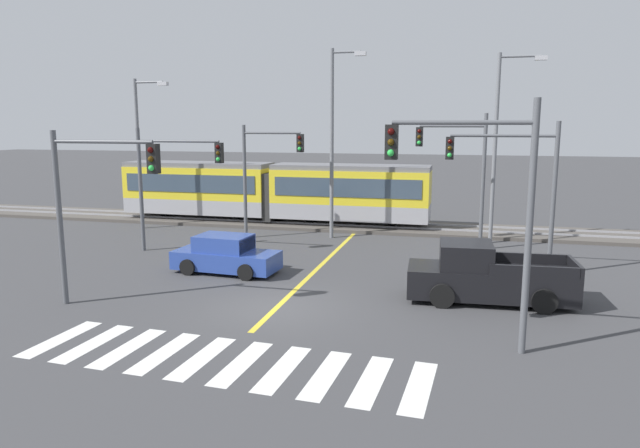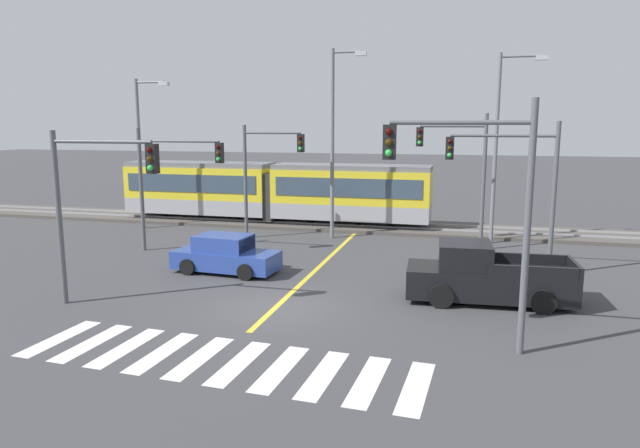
{
  "view_description": "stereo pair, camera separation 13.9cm",
  "coord_description": "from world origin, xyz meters",
  "px_view_note": "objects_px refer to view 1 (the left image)",
  "views": [
    {
      "loc": [
        5.75,
        -16.84,
        5.85
      ],
      "look_at": [
        -0.28,
        6.82,
        1.6
      ],
      "focal_mm": 32.0,
      "sensor_mm": 36.0,
      "label": 1
    },
    {
      "loc": [
        5.89,
        -16.81,
        5.85
      ],
      "look_at": [
        -0.28,
        6.82,
        1.6
      ],
      "focal_mm": 32.0,
      "sensor_mm": 36.0,
      "label": 2
    }
  ],
  "objects_px": {
    "street_lamp_west": "(141,145)",
    "street_lamp_centre": "(334,135)",
    "sedan_crossing": "(226,255)",
    "traffic_light_near_right": "(481,191)",
    "traffic_light_far_left": "(264,165)",
    "street_lamp_east": "(500,138)",
    "traffic_light_mid_left": "(169,172)",
    "traffic_light_mid_right": "(516,174)",
    "light_rail_tram": "(272,190)",
    "traffic_light_near_left": "(92,191)",
    "pickup_truck": "(486,277)",
    "traffic_light_far_right": "(461,163)"
  },
  "relations": [
    {
      "from": "street_lamp_east",
      "to": "traffic_light_near_right",
      "type": "bearing_deg",
      "value": -94.48
    },
    {
      "from": "light_rail_tram",
      "to": "traffic_light_far_left",
      "type": "height_order",
      "value": "traffic_light_far_left"
    },
    {
      "from": "traffic_light_mid_left",
      "to": "traffic_light_far_right",
      "type": "distance_m",
      "value": 13.53
    },
    {
      "from": "traffic_light_near_right",
      "to": "street_lamp_centre",
      "type": "bearing_deg",
      "value": 116.86
    },
    {
      "from": "traffic_light_near_left",
      "to": "street_lamp_centre",
      "type": "height_order",
      "value": "street_lamp_centre"
    },
    {
      "from": "traffic_light_far_left",
      "to": "traffic_light_mid_right",
      "type": "bearing_deg",
      "value": -18.83
    },
    {
      "from": "street_lamp_centre",
      "to": "traffic_light_mid_left",
      "type": "bearing_deg",
      "value": -141.54
    },
    {
      "from": "traffic_light_mid_left",
      "to": "traffic_light_far_right",
      "type": "height_order",
      "value": "traffic_light_far_right"
    },
    {
      "from": "light_rail_tram",
      "to": "traffic_light_far_left",
      "type": "xyz_separation_m",
      "value": [
        1.14,
        -4.47,
        1.81
      ]
    },
    {
      "from": "traffic_light_mid_left",
      "to": "traffic_light_far_left",
      "type": "distance_m",
      "value": 5.14
    },
    {
      "from": "traffic_light_mid_left",
      "to": "street_lamp_west",
      "type": "bearing_deg",
      "value": 131.03
    },
    {
      "from": "pickup_truck",
      "to": "street_lamp_centre",
      "type": "xyz_separation_m",
      "value": [
        -7.37,
        9.38,
        4.51
      ]
    },
    {
      "from": "traffic_light_mid_right",
      "to": "traffic_light_mid_left",
      "type": "xyz_separation_m",
      "value": [
        -15.01,
        -0.02,
        -0.19
      ]
    },
    {
      "from": "street_lamp_east",
      "to": "street_lamp_west",
      "type": "bearing_deg",
      "value": -178.06
    },
    {
      "from": "pickup_truck",
      "to": "traffic_light_near_left",
      "type": "bearing_deg",
      "value": -163.04
    },
    {
      "from": "light_rail_tram",
      "to": "pickup_truck",
      "type": "bearing_deg",
      "value": -46.91
    },
    {
      "from": "traffic_light_far_left",
      "to": "street_lamp_east",
      "type": "bearing_deg",
      "value": 9.07
    },
    {
      "from": "traffic_light_far_left",
      "to": "street_lamp_east",
      "type": "height_order",
      "value": "street_lamp_east"
    },
    {
      "from": "light_rail_tram",
      "to": "traffic_light_near_right",
      "type": "distance_m",
      "value": 20.72
    },
    {
      "from": "sedan_crossing",
      "to": "traffic_light_far_left",
      "type": "xyz_separation_m",
      "value": [
        -0.79,
        6.87,
        3.16
      ]
    },
    {
      "from": "street_lamp_west",
      "to": "street_lamp_centre",
      "type": "relative_size",
      "value": 0.87
    },
    {
      "from": "traffic_light_mid_left",
      "to": "street_lamp_west",
      "type": "xyz_separation_m",
      "value": [
        -4.57,
        5.25,
        0.99
      ]
    },
    {
      "from": "pickup_truck",
      "to": "traffic_light_near_right",
      "type": "relative_size",
      "value": 0.85
    },
    {
      "from": "traffic_light_near_right",
      "to": "street_lamp_west",
      "type": "xyz_separation_m",
      "value": [
        -18.08,
        13.8,
        0.53
      ]
    },
    {
      "from": "light_rail_tram",
      "to": "traffic_light_mid_right",
      "type": "distance_m",
      "value": 15.66
    },
    {
      "from": "street_lamp_centre",
      "to": "street_lamp_east",
      "type": "height_order",
      "value": "street_lamp_centre"
    },
    {
      "from": "traffic_light_mid_left",
      "to": "street_lamp_centre",
      "type": "xyz_separation_m",
      "value": [
        6.54,
        5.2,
        1.6
      ]
    },
    {
      "from": "traffic_light_far_right",
      "to": "street_lamp_west",
      "type": "height_order",
      "value": "street_lamp_west"
    },
    {
      "from": "traffic_light_far_left",
      "to": "street_lamp_centre",
      "type": "xyz_separation_m",
      "value": [
        3.4,
        1.13,
        1.49
      ]
    },
    {
      "from": "street_lamp_centre",
      "to": "street_lamp_west",
      "type": "bearing_deg",
      "value": 179.73
    },
    {
      "from": "traffic_light_mid_right",
      "to": "traffic_light_far_right",
      "type": "bearing_deg",
      "value": 117.36
    },
    {
      "from": "sedan_crossing",
      "to": "street_lamp_east",
      "type": "xyz_separation_m",
      "value": [
        10.71,
        8.71,
        4.52
      ]
    },
    {
      "from": "pickup_truck",
      "to": "traffic_light_far_right",
      "type": "distance_m",
      "value": 8.98
    },
    {
      "from": "traffic_light_near_left",
      "to": "sedan_crossing",
      "type": "bearing_deg",
      "value": 66.48
    },
    {
      "from": "traffic_light_mid_left",
      "to": "street_lamp_east",
      "type": "distance_m",
      "value": 15.85
    },
    {
      "from": "pickup_truck",
      "to": "traffic_light_far_right",
      "type": "relative_size",
      "value": 0.86
    },
    {
      "from": "light_rail_tram",
      "to": "traffic_light_mid_right",
      "type": "relative_size",
      "value": 3.08
    },
    {
      "from": "traffic_light_mid_left",
      "to": "traffic_light_near_right",
      "type": "height_order",
      "value": "traffic_light_near_right"
    },
    {
      "from": "traffic_light_mid_right",
      "to": "traffic_light_mid_left",
      "type": "bearing_deg",
      "value": -179.92
    },
    {
      "from": "traffic_light_mid_right",
      "to": "street_lamp_east",
      "type": "xyz_separation_m",
      "value": [
        -0.37,
        5.88,
        1.27
      ]
    },
    {
      "from": "traffic_light_mid_right",
      "to": "light_rail_tram",
      "type": "bearing_deg",
      "value": 146.76
    },
    {
      "from": "sedan_crossing",
      "to": "traffic_light_mid_right",
      "type": "height_order",
      "value": "traffic_light_mid_right"
    },
    {
      "from": "traffic_light_mid_left",
      "to": "street_lamp_centre",
      "type": "height_order",
      "value": "street_lamp_centre"
    },
    {
      "from": "traffic_light_near_left",
      "to": "street_lamp_west",
      "type": "relative_size",
      "value": 0.68
    },
    {
      "from": "street_lamp_west",
      "to": "street_lamp_centre",
      "type": "xyz_separation_m",
      "value": [
        11.11,
        -0.05,
        0.61
      ]
    },
    {
      "from": "street_lamp_west",
      "to": "light_rail_tram",
      "type": "bearing_deg",
      "value": 26.58
    },
    {
      "from": "traffic_light_far_right",
      "to": "street_lamp_centre",
      "type": "bearing_deg",
      "value": 170.34
    },
    {
      "from": "light_rail_tram",
      "to": "traffic_light_near_left",
      "type": "xyz_separation_m",
      "value": [
        -0.29,
        -16.44,
        1.76
      ]
    },
    {
      "from": "sedan_crossing",
      "to": "traffic_light_near_right",
      "type": "height_order",
      "value": "traffic_light_near_right"
    },
    {
      "from": "traffic_light_mid_right",
      "to": "traffic_light_far_left",
      "type": "bearing_deg",
      "value": 161.17
    }
  ]
}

